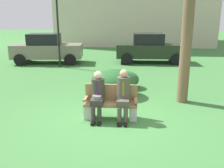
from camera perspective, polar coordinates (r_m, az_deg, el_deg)
name	(u,v)px	position (r m, az deg, el deg)	size (l,w,h in m)	color
ground_plane	(111,119)	(6.73, -0.26, -8.01)	(80.00, 80.00, 0.00)	#3F793B
park_bench	(111,104)	(6.68, -0.27, -4.54)	(1.40, 0.44, 0.90)	#99754C
seated_man_left	(98,93)	(6.50, -3.29, -2.17)	(0.34, 0.72, 1.29)	#38332D
seated_man_right	(123,93)	(6.44, 2.60, -2.03)	(0.34, 0.72, 1.34)	#4C473D
shrub_near_bench	(126,79)	(9.52, 3.15, 1.04)	(1.01, 0.92, 0.63)	#295732
shrub_mid_lawn	(105,79)	(9.61, -1.69, 1.20)	(1.01, 0.93, 0.63)	#216628
shrub_far_lawn	(114,83)	(8.51, 0.50, 0.32)	(1.47, 1.35, 0.92)	#235729
parked_car_near	(47,49)	(14.89, -14.62, 7.83)	(4.06, 2.09, 1.68)	slate
parked_car_far	(150,48)	(14.73, 8.64, 8.08)	(3.96, 1.84, 1.68)	#232D1E
street_lamp	(58,20)	(13.42, -12.30, 14.06)	(0.24, 0.24, 4.03)	black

